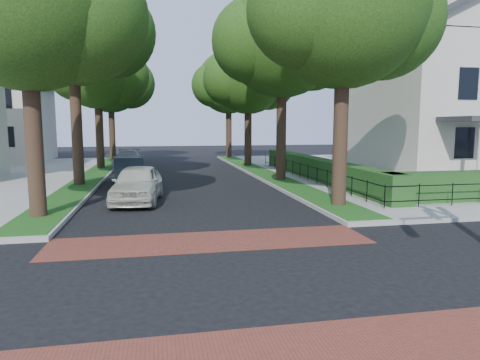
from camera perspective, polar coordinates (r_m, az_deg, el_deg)
ground at (r=9.20m, az=-1.26°, el=-13.42°), size 120.00×120.00×0.00m
sidewalk_ne at (r=34.70m, az=26.20°, el=1.31°), size 30.00×30.00×0.15m
crosswalk_far at (r=12.21m, az=-3.83°, el=-8.14°), size 9.00×2.20×0.01m
grass_strip_ne at (r=28.58m, az=2.92°, el=1.09°), size 1.60×29.80×0.02m
grass_strip_nw at (r=28.03m, az=-19.04°, el=0.58°), size 1.60×29.80×0.02m
tree_right_near at (r=17.77m, az=13.71°, el=21.36°), size 7.75×6.67×10.66m
tree_right_mid at (r=25.20m, az=5.75°, el=18.11°), size 8.25×7.09×11.22m
tree_right_far at (r=33.65m, az=1.18°, el=13.55°), size 7.25×6.23×9.74m
tree_right_back at (r=42.49m, az=-1.44°, el=12.74°), size 7.50×6.45×10.20m
tree_left_near at (r=16.68m, az=-26.10°, el=20.51°), size 7.50×6.45×10.20m
tree_left_mid at (r=24.58m, az=-21.16°, el=18.80°), size 8.00×6.88×11.48m
tree_left_far at (r=33.16m, az=-18.32°, el=13.65°), size 7.00×6.02×9.86m
tree_left_back at (r=42.11m, az=-16.75°, el=12.68°), size 7.75×6.66×10.44m
hedge_main_road at (r=25.32m, az=10.23°, el=1.53°), size 1.00×18.00×1.20m
fence_main_road at (r=25.06m, az=8.52°, el=1.16°), size 0.06×18.00×0.90m
house_victorian at (r=31.02m, az=27.33°, el=11.63°), size 13.00×13.05×12.48m
parked_car_front at (r=18.64m, az=-13.53°, el=-0.47°), size 2.34×4.83×1.59m
parked_car_middle at (r=24.23m, az=-14.64°, el=1.11°), size 2.02×4.59×1.47m
parked_car_rear at (r=32.95m, az=-14.73°, el=2.64°), size 2.04×4.89×1.41m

